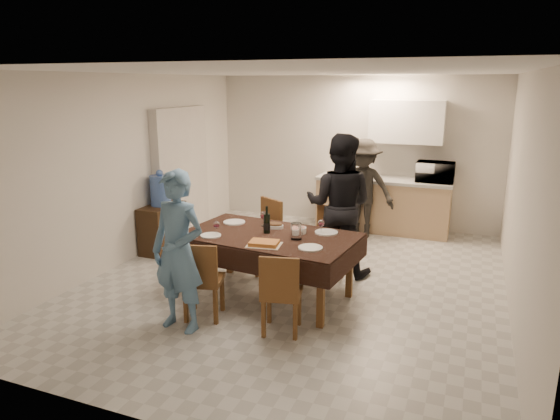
# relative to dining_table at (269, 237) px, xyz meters

# --- Properties ---
(floor) EXTENTS (5.00, 6.00, 0.02)m
(floor) POSITION_rel_dining_table_xyz_m (0.14, 0.56, -0.74)
(floor) COLOR beige
(floor) RESTS_ON ground
(ceiling) EXTENTS (5.00, 6.00, 0.02)m
(ceiling) POSITION_rel_dining_table_xyz_m (0.14, 0.56, 1.86)
(ceiling) COLOR white
(ceiling) RESTS_ON wall_back
(wall_back) EXTENTS (5.00, 0.02, 2.60)m
(wall_back) POSITION_rel_dining_table_xyz_m (0.14, 3.56, 0.56)
(wall_back) COLOR silver
(wall_back) RESTS_ON floor
(wall_front) EXTENTS (5.00, 0.02, 2.60)m
(wall_front) POSITION_rel_dining_table_xyz_m (0.14, -2.44, 0.56)
(wall_front) COLOR silver
(wall_front) RESTS_ON floor
(wall_left) EXTENTS (0.02, 6.00, 2.60)m
(wall_left) POSITION_rel_dining_table_xyz_m (-2.36, 0.56, 0.56)
(wall_left) COLOR silver
(wall_left) RESTS_ON floor
(wall_right) EXTENTS (0.02, 6.00, 2.60)m
(wall_right) POSITION_rel_dining_table_xyz_m (2.64, 0.56, 0.56)
(wall_right) COLOR silver
(wall_right) RESTS_ON floor
(stub_partition) EXTENTS (0.15, 1.40, 2.10)m
(stub_partition) POSITION_rel_dining_table_xyz_m (-2.28, 1.76, 0.31)
(stub_partition) COLOR beige
(stub_partition) RESTS_ON floor
(kitchen_base_cabinet) EXTENTS (2.20, 0.60, 0.86)m
(kitchen_base_cabinet) POSITION_rel_dining_table_xyz_m (0.74, 3.24, -0.31)
(kitchen_base_cabinet) COLOR tan
(kitchen_base_cabinet) RESTS_ON floor
(kitchen_worktop) EXTENTS (2.24, 0.64, 0.05)m
(kitchen_worktop) POSITION_rel_dining_table_xyz_m (0.74, 3.24, 0.15)
(kitchen_worktop) COLOR #ACACA7
(kitchen_worktop) RESTS_ON kitchen_base_cabinet
(upper_cabinet) EXTENTS (1.20, 0.34, 0.70)m
(upper_cabinet) POSITION_rel_dining_table_xyz_m (1.04, 3.38, 1.11)
(upper_cabinet) COLOR white
(upper_cabinet) RESTS_ON wall_back
(dining_table) EXTENTS (2.09, 1.36, 0.77)m
(dining_table) POSITION_rel_dining_table_xyz_m (0.00, 0.00, 0.00)
(dining_table) COLOR black
(dining_table) RESTS_ON floor
(chair_near_left) EXTENTS (0.49, 0.50, 0.47)m
(chair_near_left) POSITION_rel_dining_table_xyz_m (-0.45, -0.83, -0.20)
(chair_near_left) COLOR brown
(chair_near_left) RESTS_ON floor
(chair_near_right) EXTENTS (0.47, 0.47, 0.47)m
(chair_near_right) POSITION_rel_dining_table_xyz_m (0.45, -0.83, -0.21)
(chair_near_right) COLOR brown
(chair_near_right) RESTS_ON floor
(chair_far_left) EXTENTS (0.60, 0.63, 0.52)m
(chair_far_left) POSITION_rel_dining_table_xyz_m (-0.45, 0.66, -0.15)
(chair_far_left) COLOR brown
(chair_far_left) RESTS_ON floor
(chair_far_right) EXTENTS (0.51, 0.51, 0.51)m
(chair_far_right) POSITION_rel_dining_table_xyz_m (0.45, 0.66, -0.16)
(chair_far_right) COLOR brown
(chair_far_right) RESTS_ON floor
(console) EXTENTS (0.38, 0.77, 0.71)m
(console) POSITION_rel_dining_table_xyz_m (-2.14, 0.96, -0.38)
(console) COLOR #311F10
(console) RESTS_ON floor
(water_jug) EXTENTS (0.30, 0.30, 0.45)m
(water_jug) POSITION_rel_dining_table_xyz_m (-2.14, 0.96, 0.20)
(water_jug) COLOR #4B72C2
(water_jug) RESTS_ON console
(wine_bottle) EXTENTS (0.08, 0.08, 0.32)m
(wine_bottle) POSITION_rel_dining_table_xyz_m (-0.05, 0.05, 0.20)
(wine_bottle) COLOR black
(wine_bottle) RESTS_ON dining_table
(water_pitcher) EXTENTS (0.12, 0.12, 0.19)m
(water_pitcher) POSITION_rel_dining_table_xyz_m (0.35, -0.05, 0.13)
(water_pitcher) COLOR white
(water_pitcher) RESTS_ON dining_table
(savoury_tart) EXTENTS (0.40, 0.32, 0.05)m
(savoury_tart) POSITION_rel_dining_table_xyz_m (0.10, -0.38, 0.06)
(savoury_tart) COLOR #D4873E
(savoury_tart) RESTS_ON dining_table
(salad_bowl) EXTENTS (0.18, 0.18, 0.07)m
(salad_bowl) POSITION_rel_dining_table_xyz_m (0.30, 0.18, 0.07)
(salad_bowl) COLOR white
(salad_bowl) RESTS_ON dining_table
(mushroom_dish) EXTENTS (0.21, 0.21, 0.04)m
(mushroom_dish) POSITION_rel_dining_table_xyz_m (-0.05, 0.28, 0.05)
(mushroom_dish) COLOR white
(mushroom_dish) RESTS_ON dining_table
(wine_glass_a) EXTENTS (0.08, 0.08, 0.17)m
(wine_glass_a) POSITION_rel_dining_table_xyz_m (-0.55, -0.25, 0.12)
(wine_glass_a) COLOR white
(wine_glass_a) RESTS_ON dining_table
(wine_glass_b) EXTENTS (0.08, 0.08, 0.17)m
(wine_glass_b) POSITION_rel_dining_table_xyz_m (0.55, 0.25, 0.12)
(wine_glass_b) COLOR white
(wine_glass_b) RESTS_ON dining_table
(wine_glass_c) EXTENTS (0.08, 0.08, 0.19)m
(wine_glass_c) POSITION_rel_dining_table_xyz_m (-0.20, 0.30, 0.13)
(wine_glass_c) COLOR white
(wine_glass_c) RESTS_ON dining_table
(plate_near_left) EXTENTS (0.24, 0.24, 0.01)m
(plate_near_left) POSITION_rel_dining_table_xyz_m (-0.60, -0.30, 0.04)
(plate_near_left) COLOR white
(plate_near_left) RESTS_ON dining_table
(plate_near_right) EXTENTS (0.26, 0.26, 0.02)m
(plate_near_right) POSITION_rel_dining_table_xyz_m (0.60, -0.30, 0.04)
(plate_near_right) COLOR white
(plate_near_right) RESTS_ON dining_table
(plate_far_left) EXTENTS (0.27, 0.27, 0.02)m
(plate_far_left) POSITION_rel_dining_table_xyz_m (-0.60, 0.30, 0.04)
(plate_far_left) COLOR white
(plate_far_left) RESTS_ON dining_table
(plate_far_right) EXTENTS (0.27, 0.27, 0.02)m
(plate_far_right) POSITION_rel_dining_table_xyz_m (0.60, 0.30, 0.04)
(plate_far_right) COLOR white
(plate_far_right) RESTS_ON dining_table
(microwave) EXTENTS (0.59, 0.40, 0.33)m
(microwave) POSITION_rel_dining_table_xyz_m (1.56, 3.24, 0.34)
(microwave) COLOR white
(microwave) RESTS_ON kitchen_worktop
(person_near) EXTENTS (0.64, 0.45, 1.66)m
(person_near) POSITION_rel_dining_table_xyz_m (-0.55, -1.05, 0.09)
(person_near) COLOR #5782AA
(person_near) RESTS_ON floor
(person_far) EXTENTS (0.93, 0.74, 1.86)m
(person_far) POSITION_rel_dining_table_xyz_m (0.55, 1.05, 0.19)
(person_far) COLOR black
(person_far) RESTS_ON floor
(person_kitchen) EXTENTS (1.04, 0.60, 1.61)m
(person_kitchen) POSITION_rel_dining_table_xyz_m (0.48, 2.79, 0.07)
(person_kitchen) COLOR black
(person_kitchen) RESTS_ON floor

